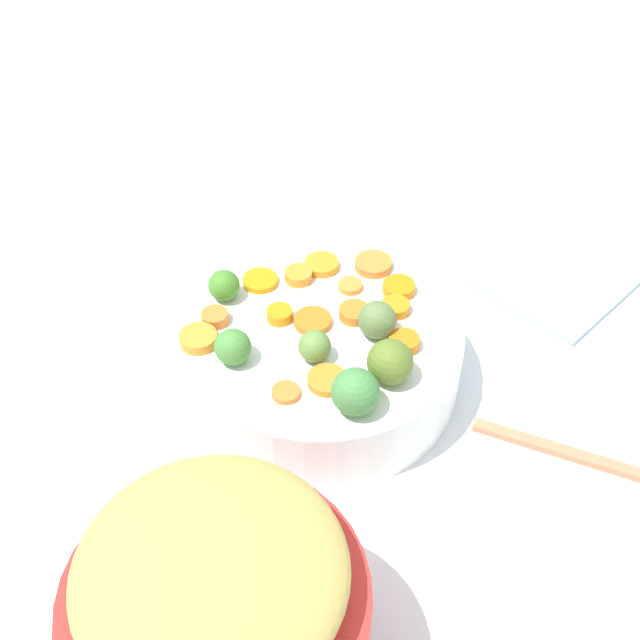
# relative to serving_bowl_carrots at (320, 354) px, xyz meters

# --- Properties ---
(tabletop) EXTENTS (2.40, 2.40, 0.02)m
(tabletop) POSITION_rel_serving_bowl_carrots_xyz_m (0.03, 0.02, -0.05)
(tabletop) COLOR white
(tabletop) RESTS_ON ground
(serving_bowl_carrots) EXTENTS (0.29, 0.29, 0.07)m
(serving_bowl_carrots) POSITION_rel_serving_bowl_carrots_xyz_m (0.00, 0.00, 0.00)
(serving_bowl_carrots) COLOR white
(serving_bowl_carrots) RESTS_ON tabletop
(metal_pot) EXTENTS (0.21, 0.21, 0.13)m
(metal_pot) POSITION_rel_serving_bowl_carrots_xyz_m (0.16, 0.28, 0.03)
(metal_pot) COLOR red
(metal_pot) RESTS_ON tabletop
(stuffing_mound) EXTENTS (0.18, 0.18, 0.05)m
(stuffing_mound) POSITION_rel_serving_bowl_carrots_xyz_m (0.16, 0.28, 0.12)
(stuffing_mound) COLOR tan
(stuffing_mound) RESTS_ON metal_pot
(carrot_slice_0) EXTENTS (0.03, 0.03, 0.01)m
(carrot_slice_0) POSITION_rel_serving_bowl_carrots_xyz_m (0.10, -0.04, 0.04)
(carrot_slice_0) COLOR orange
(carrot_slice_0) RESTS_ON serving_bowl_carrots
(carrot_slice_1) EXTENTS (0.05, 0.05, 0.01)m
(carrot_slice_1) POSITION_rel_serving_bowl_carrots_xyz_m (0.04, -0.08, 0.04)
(carrot_slice_1) COLOR orange
(carrot_slice_1) RESTS_ON serving_bowl_carrots
(carrot_slice_2) EXTENTS (0.03, 0.03, 0.01)m
(carrot_slice_2) POSITION_rel_serving_bowl_carrots_xyz_m (-0.08, -0.00, 0.04)
(carrot_slice_2) COLOR orange
(carrot_slice_2) RESTS_ON serving_bowl_carrots
(carrot_slice_3) EXTENTS (0.04, 0.04, 0.01)m
(carrot_slice_3) POSITION_rel_serving_bowl_carrots_xyz_m (-0.03, -0.09, 0.04)
(carrot_slice_3) COLOR orange
(carrot_slice_3) RESTS_ON serving_bowl_carrots
(carrot_slice_4) EXTENTS (0.04, 0.04, 0.01)m
(carrot_slice_4) POSITION_rel_serving_bowl_carrots_xyz_m (0.03, -0.02, 0.04)
(carrot_slice_4) COLOR orange
(carrot_slice_4) RESTS_ON serving_bowl_carrots
(carrot_slice_5) EXTENTS (0.04, 0.04, 0.01)m
(carrot_slice_5) POSITION_rel_serving_bowl_carrots_xyz_m (-0.04, -0.00, 0.04)
(carrot_slice_5) COLOR orange
(carrot_slice_5) RESTS_ON serving_bowl_carrots
(carrot_slice_6) EXTENTS (0.04, 0.04, 0.01)m
(carrot_slice_6) POSITION_rel_serving_bowl_carrots_xyz_m (0.12, -0.01, 0.04)
(carrot_slice_6) COLOR orange
(carrot_slice_6) RESTS_ON serving_bowl_carrots
(carrot_slice_7) EXTENTS (0.05, 0.05, 0.01)m
(carrot_slice_7) POSITION_rel_serving_bowl_carrots_xyz_m (0.02, 0.07, 0.04)
(carrot_slice_7) COLOR orange
(carrot_slice_7) RESTS_ON serving_bowl_carrots
(carrot_slice_8) EXTENTS (0.03, 0.03, 0.01)m
(carrot_slice_8) POSITION_rel_serving_bowl_carrots_xyz_m (0.00, -0.08, 0.04)
(carrot_slice_8) COLOR orange
(carrot_slice_8) RESTS_ON serving_bowl_carrots
(carrot_slice_9) EXTENTS (0.04, 0.04, 0.01)m
(carrot_slice_9) POSITION_rel_serving_bowl_carrots_xyz_m (0.01, -0.01, 0.04)
(carrot_slice_9) COLOR orange
(carrot_slice_9) RESTS_ON serving_bowl_carrots
(carrot_slice_10) EXTENTS (0.03, 0.03, 0.01)m
(carrot_slice_10) POSITION_rel_serving_bowl_carrots_xyz_m (0.06, 0.08, 0.04)
(carrot_slice_10) COLOR orange
(carrot_slice_10) RESTS_ON serving_bowl_carrots
(carrot_slice_11) EXTENTS (0.05, 0.05, 0.01)m
(carrot_slice_11) POSITION_rel_serving_bowl_carrots_xyz_m (-0.08, -0.07, 0.04)
(carrot_slice_11) COLOR orange
(carrot_slice_11) RESTS_ON serving_bowl_carrots
(carrot_slice_12) EXTENTS (0.04, 0.04, 0.01)m
(carrot_slice_12) POSITION_rel_serving_bowl_carrots_xyz_m (-0.07, 0.05, 0.04)
(carrot_slice_12) COLOR orange
(carrot_slice_12) RESTS_ON serving_bowl_carrots
(carrot_slice_13) EXTENTS (0.04, 0.04, 0.01)m
(carrot_slice_13) POSITION_rel_serving_bowl_carrots_xyz_m (-0.09, -0.03, 0.04)
(carrot_slice_13) COLOR orange
(carrot_slice_13) RESTS_ON serving_bowl_carrots
(carrot_slice_14) EXTENTS (0.03, 0.03, 0.01)m
(carrot_slice_14) POSITION_rel_serving_bowl_carrots_xyz_m (-0.05, -0.05, 0.04)
(carrot_slice_14) COLOR orange
(carrot_slice_14) RESTS_ON serving_bowl_carrots
(brussels_sprout_0) EXTENTS (0.04, 0.04, 0.04)m
(brussels_sprout_0) POSITION_rel_serving_bowl_carrots_xyz_m (-0.04, 0.08, 0.06)
(brussels_sprout_0) COLOR #597327
(brussels_sprout_0) RESTS_ON serving_bowl_carrots
(brussels_sprout_1) EXTENTS (0.04, 0.04, 0.04)m
(brussels_sprout_1) POSITION_rel_serving_bowl_carrots_xyz_m (0.00, 0.11, 0.06)
(brussels_sprout_1) COLOR #448641
(brussels_sprout_1) RESTS_ON serving_bowl_carrots
(brussels_sprout_2) EXTENTS (0.04, 0.04, 0.04)m
(brussels_sprout_2) POSITION_rel_serving_bowl_carrots_xyz_m (-0.05, 0.02, 0.06)
(brussels_sprout_2) COLOR #5C7640
(brussels_sprout_2) RESTS_ON serving_bowl_carrots
(brussels_sprout_3) EXTENTS (0.03, 0.03, 0.03)m
(brussels_sprout_3) POSITION_rel_serving_bowl_carrots_xyz_m (0.08, -0.07, 0.05)
(brussels_sprout_3) COLOR #428127
(brussels_sprout_3) RESTS_ON serving_bowl_carrots
(brussels_sprout_4) EXTENTS (0.04, 0.04, 0.04)m
(brussels_sprout_4) POSITION_rel_serving_bowl_carrots_xyz_m (0.09, 0.02, 0.05)
(brussels_sprout_4) COLOR #468739
(brussels_sprout_4) RESTS_ON serving_bowl_carrots
(brussels_sprout_5) EXTENTS (0.03, 0.03, 0.03)m
(brussels_sprout_5) POSITION_rel_serving_bowl_carrots_xyz_m (0.02, 0.04, 0.05)
(brussels_sprout_5) COLOR #5E863C
(brussels_sprout_5) RESTS_ON serving_bowl_carrots
(dish_towel) EXTENTS (0.22, 0.21, 0.01)m
(dish_towel) POSITION_rel_serving_bowl_carrots_xyz_m (-0.32, -0.07, -0.03)
(dish_towel) COLOR #98B0BA
(dish_towel) RESTS_ON tabletop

